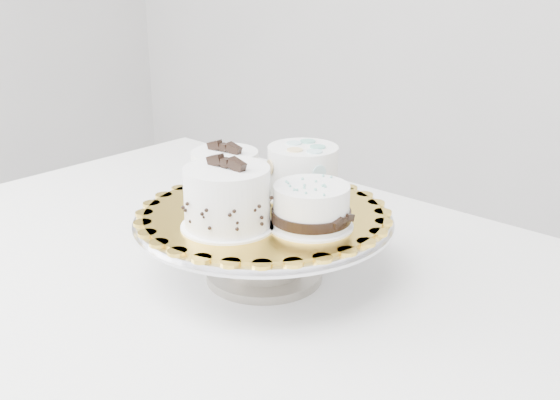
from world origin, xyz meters
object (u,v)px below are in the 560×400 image
Objects in this scene: cake_ribbon at (312,208)px; cake_dots at (303,171)px; cake_stand at (264,235)px; cake_board at (264,213)px; table at (246,310)px; cake_swirl at (227,199)px; cake_banded at (225,177)px.

cake_dots is at bearing 134.18° from cake_ribbon.
cake_board is (-0.00, 0.00, 0.03)m from cake_stand.
cake_swirl is (0.05, -0.08, 0.21)m from table.
cake_board is at bearing 178.89° from cake_ribbon.
cake_board is at bearing 180.00° from cake_stand.
cake_swirl is 1.00× the size of cake_dots.
cake_dots reaches higher than cake_board.
table is 0.24m from cake_ribbon.
cake_swirl reaches higher than cake_stand.
cake_stand is 0.11m from cake_dots.
cake_swirl reaches higher than table.
cake_swirl is at bearing -140.03° from cake_ribbon.
cake_ribbon is (0.13, -0.02, 0.20)m from table.
cake_ribbon reaches higher than table.
cake_dots reaches higher than cake_stand.
cake_board is at bearing -104.42° from cake_dots.
cake_banded is at bearing 177.54° from cake_ribbon.
cake_swirl reaches higher than cake_ribbon.
table is at bearing 165.72° from cake_board.
cake_board is at bearing 88.58° from cake_swirl.
cake_swirl reaches higher than cake_banded.
cake_stand is 3.33× the size of cake_banded.
cake_board is at bearing -10.01° from table.
cake_banded is 0.11m from cake_dots.
cake_stand is 2.90× the size of cake_dots.
cake_dots reaches higher than cake_ribbon.
cake_swirl reaches higher than cake_dots.
cake_ribbon is (0.09, 0.07, -0.01)m from cake_swirl.
cake_board is 0.09m from cake_ribbon.
cake_dots is at bearing 87.06° from cake_stand.
cake_swirl reaches higher than cake_board.
cake_ribbon is (0.08, -0.09, -0.01)m from cake_dots.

